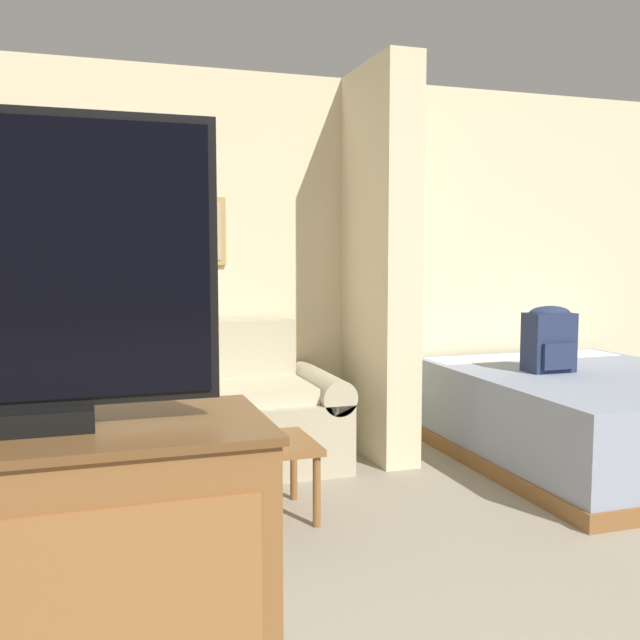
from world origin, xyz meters
name	(u,v)px	position (x,y,z in m)	size (l,w,h in m)	color
wall_back	(259,263)	(0.00, 4.14, 1.29)	(7.66, 0.16, 2.60)	beige
wall_partition_pillar	(379,263)	(0.71, 3.65, 1.30)	(0.24, 0.85, 2.60)	beige
couch	(203,417)	(-0.49, 3.66, 0.33)	(1.75, 0.84, 0.92)	#B7AD8E
coffee_table	(245,452)	(-0.42, 2.72, 0.35)	(0.72, 0.50, 0.40)	brown
side_table	(29,409)	(-1.50, 3.60, 0.47)	(0.39, 0.39, 0.58)	brown
table_lamp	(27,337)	(-1.50, 3.60, 0.89)	(0.36, 0.36, 0.46)	tan
tv	(32,272)	(-1.27, 0.87, 1.33)	(0.80, 0.16, 0.69)	black
bed	(590,416)	(1.95, 3.03, 0.30)	(1.65, 2.03, 0.59)	brown
backpack	(549,338)	(1.71, 3.15, 0.81)	(0.31, 0.22, 0.43)	#232D4C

